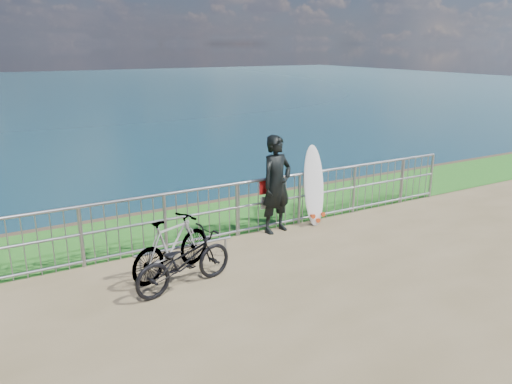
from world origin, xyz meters
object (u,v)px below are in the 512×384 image
surfboard (314,188)px  bicycle_near (184,261)px  surfer (277,184)px  bicycle_far (172,246)px

surfboard → bicycle_near: 3.80m
surfer → bicycle_near: size_ratio=1.16×
bicycle_near → bicycle_far: 0.55m
surfer → bicycle_near: (-2.58, -1.43, -0.55)m
surfer → surfboard: size_ratio=1.17×
bicycle_near → bicycle_far: bearing=-12.5°
surfer → surfboard: surfer is taller
bicycle_near → bicycle_far: (0.00, 0.55, 0.05)m
bicycle_near → surfer: bearing=-73.5°
surfer → surfboard: bearing=-12.7°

